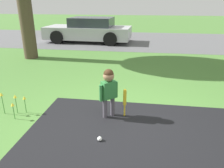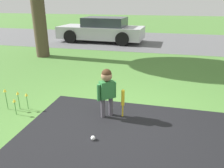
# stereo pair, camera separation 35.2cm
# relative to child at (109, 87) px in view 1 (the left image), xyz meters

# --- Properties ---
(ground_plane) EXTENTS (60.00, 60.00, 0.00)m
(ground_plane) POSITION_rel_child_xyz_m (0.33, -0.36, -0.59)
(ground_plane) COLOR #477533
(street_strip) EXTENTS (40.00, 6.00, 0.01)m
(street_strip) POSITION_rel_child_xyz_m (0.33, 8.41, -0.59)
(street_strip) COLOR #59595B
(street_strip) RESTS_ON ground
(child) EXTENTS (0.30, 0.26, 0.91)m
(child) POSITION_rel_child_xyz_m (0.00, 0.00, 0.00)
(child) COLOR #4C4751
(child) RESTS_ON ground
(baseball_bat) EXTENTS (0.06, 0.06, 0.54)m
(baseball_bat) POSITION_rel_child_xyz_m (0.28, 0.06, -0.24)
(baseball_bat) COLOR yellow
(baseball_bat) RESTS_ON ground
(sports_ball) EXTENTS (0.07, 0.07, 0.07)m
(sports_ball) POSITION_rel_child_xyz_m (-0.02, -0.77, -0.55)
(sports_ball) COLOR white
(sports_ball) RESTS_ON ground
(parked_car) EXTENTS (4.33, 2.03, 1.21)m
(parked_car) POSITION_rel_child_xyz_m (-2.24, 7.46, -0.01)
(parked_car) COLOR #B7B7BC
(parked_car) RESTS_ON ground
(flower_bed) EXTENTS (0.44, 0.31, 0.43)m
(flower_bed) POSITION_rel_child_xyz_m (-1.73, -0.19, -0.28)
(flower_bed) COLOR #38702D
(flower_bed) RESTS_ON ground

